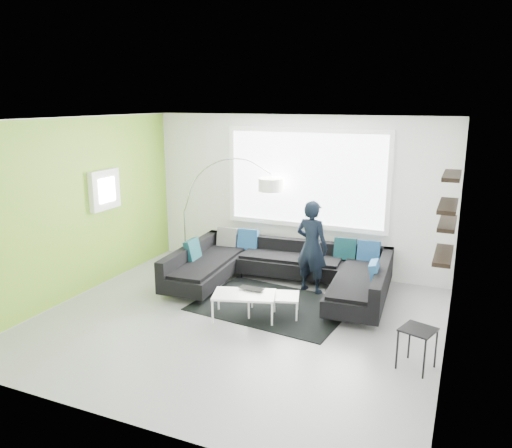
# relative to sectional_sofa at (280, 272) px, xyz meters

# --- Properties ---
(ground) EXTENTS (5.50, 5.50, 0.00)m
(ground) POSITION_rel_sectional_sofa_xyz_m (-0.15, -1.32, -0.32)
(ground) COLOR gray
(ground) RESTS_ON ground
(room_shell) EXTENTS (5.54, 5.04, 2.82)m
(room_shell) POSITION_rel_sectional_sofa_xyz_m (-0.12, -1.11, 1.49)
(room_shell) COLOR white
(room_shell) RESTS_ON ground
(sectional_sofa) EXTENTS (3.52, 2.31, 0.73)m
(sectional_sofa) POSITION_rel_sectional_sofa_xyz_m (0.00, 0.00, 0.00)
(sectional_sofa) COLOR black
(sectional_sofa) RESTS_ON ground
(rug) EXTENTS (2.40, 1.86, 0.01)m
(rug) POSITION_rel_sectional_sofa_xyz_m (0.11, -0.61, -0.32)
(rug) COLOR black
(rug) RESTS_ON ground
(coffee_table) EXTENTS (1.27, 0.96, 0.37)m
(coffee_table) POSITION_rel_sectional_sofa_xyz_m (0.07, -1.05, -0.14)
(coffee_table) COLOR white
(coffee_table) RESTS_ON ground
(arc_lamp) EXTENTS (1.94, 0.64, 2.06)m
(arc_lamp) POSITION_rel_sectional_sofa_xyz_m (-2.14, 0.59, 0.71)
(arc_lamp) COLOR white
(arc_lamp) RESTS_ON ground
(side_table) EXTENTS (0.46, 0.46, 0.50)m
(side_table) POSITION_rel_sectional_sofa_xyz_m (2.31, -1.64, -0.07)
(side_table) COLOR black
(side_table) RESTS_ON ground
(person) EXTENTS (0.72, 0.61, 1.52)m
(person) POSITION_rel_sectional_sofa_xyz_m (0.47, 0.18, 0.44)
(person) COLOR black
(person) RESTS_ON ground
(laptop) EXTENTS (0.41, 0.29, 0.03)m
(laptop) POSITION_rel_sectional_sofa_xyz_m (-0.07, -1.06, 0.06)
(laptop) COLOR black
(laptop) RESTS_ON coffee_table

